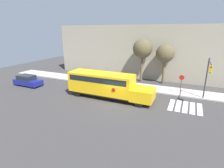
{
  "coord_description": "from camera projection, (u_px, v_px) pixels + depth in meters",
  "views": [
    {
      "loc": [
        7.1,
        -16.74,
        7.84
      ],
      "look_at": [
        -1.15,
        1.48,
        1.63
      ],
      "focal_mm": 28.0,
      "sensor_mm": 36.0,
      "label": 1
    }
  ],
  "objects": [
    {
      "name": "sidewalk_strip",
      "position": [
        133.0,
        86.0,
        25.32
      ],
      "size": [
        44.0,
        3.0,
        0.15
      ],
      "color": "#B2ADA3",
      "rests_on": "ground"
    },
    {
      "name": "traffic_light",
      "position": [
        208.0,
        74.0,
        18.81
      ],
      "size": [
        0.28,
        3.29,
        4.87
      ],
      "color": "#38383A",
      "rests_on": "ground"
    },
    {
      "name": "tree_far_sidewalk",
      "position": [
        165.0,
        54.0,
        25.37
      ],
      "size": [
        2.68,
        2.68,
        5.93
      ],
      "color": "brown",
      "rests_on": "ground"
    },
    {
      "name": "parked_car",
      "position": [
        28.0,
        81.0,
        25.48
      ],
      "size": [
        4.25,
        1.74,
        1.55
      ],
      "color": "navy",
      "rests_on": "ground"
    },
    {
      "name": "building_backdrop",
      "position": [
        146.0,
        51.0,
        29.71
      ],
      "size": [
        32.0,
        4.0,
        8.65
      ],
      "color": "#9E937F",
      "rests_on": "ground"
    },
    {
      "name": "stop_sign",
      "position": [
        181.0,
        82.0,
        21.63
      ],
      "size": [
        0.61,
        0.1,
        2.55
      ],
      "color": "#38383A",
      "rests_on": "ground"
    },
    {
      "name": "crosswalk_stripes",
      "position": [
        185.0,
        107.0,
        18.59
      ],
      "size": [
        3.3,
        3.2,
        0.01
      ],
      "color": "white",
      "rests_on": "ground"
    },
    {
      "name": "ground_plane",
      "position": [
        116.0,
        103.0,
        19.68
      ],
      "size": [
        60.0,
        60.0,
        0.0
      ],
      "primitive_type": "plane",
      "color": "#3A3838"
    },
    {
      "name": "school_bus",
      "position": [
        105.0,
        84.0,
        20.73
      ],
      "size": [
        10.28,
        2.57,
        2.97
      ],
      "color": "yellow",
      "rests_on": "ground"
    },
    {
      "name": "tree_near_sidewalk",
      "position": [
        143.0,
        49.0,
        26.26
      ],
      "size": [
        2.93,
        2.93,
        6.63
      ],
      "color": "brown",
      "rests_on": "ground"
    }
  ]
}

